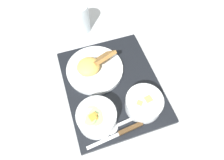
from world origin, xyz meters
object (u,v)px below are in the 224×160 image
bowl_salad (97,117)px  glass_water (81,19)px  knife (125,131)px  spoon (119,125)px  plate_main (94,68)px  bowl_soup (144,103)px

bowl_salad → glass_water: (0.41, -0.03, 0.00)m
bowl_salad → knife: bowl_salad is taller
spoon → glass_water: size_ratio=1.33×
glass_water → spoon: bearing=-176.3°
knife → bowl_salad: bearing=-45.3°
plate_main → knife: size_ratio=1.11×
knife → spoon: knife is taller
bowl_salad → knife: bearing=-126.5°
knife → glass_water: 0.47m
glass_water → bowl_salad: bearing=175.7°
plate_main → knife: 0.25m
bowl_salad → bowl_soup: bearing=-86.9°
knife → plate_main: bearing=-89.2°
knife → spoon: 0.03m
plate_main → glass_water: bearing=0.4°
bowl_salad → knife: size_ratio=0.66×
bowl_salad → spoon: 0.07m
bowl_salad → bowl_soup: size_ratio=1.02×
plate_main → bowl_salad: bearing=170.3°
bowl_soup → spoon: bearing=112.9°
plate_main → knife: (-0.24, -0.04, -0.01)m
plate_main → glass_water: glass_water is taller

